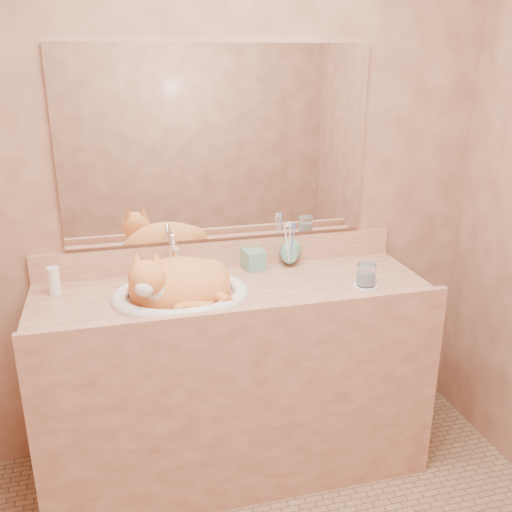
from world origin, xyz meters
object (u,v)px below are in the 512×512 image
object	(u,v)px
cat	(176,282)
water_glass	(366,275)
vanity_counter	(235,381)
toothbrush_cup	(289,258)
soap_dispenser	(258,251)
sink_basin	(180,277)

from	to	relation	value
cat	water_glass	distance (m)	0.76
vanity_counter	toothbrush_cup	xyz separation A→B (m)	(0.29, 0.17, 0.47)
soap_dispenser	water_glass	xyz separation A→B (m)	(0.38, -0.28, -0.04)
cat	water_glass	size ratio (longest dim) A/B	4.53
vanity_counter	water_glass	world-z (taller)	water_glass
sink_basin	cat	distance (m)	0.02
toothbrush_cup	water_glass	xyz separation A→B (m)	(0.23, -0.29, 0.01)
sink_basin	soap_dispenser	xyz separation A→B (m)	(0.36, 0.19, 0.01)
water_glass	cat	bearing A→B (deg)	172.98
cat	water_glass	xyz separation A→B (m)	(0.76, -0.09, -0.01)
toothbrush_cup	cat	bearing A→B (deg)	-159.68
vanity_counter	cat	size ratio (longest dim) A/B	3.95
vanity_counter	sink_basin	world-z (taller)	sink_basin
toothbrush_cup	water_glass	bearing A→B (deg)	-50.93
soap_dispenser	toothbrush_cup	bearing A→B (deg)	-8.62
soap_dispenser	water_glass	bearing A→B (deg)	-46.80
toothbrush_cup	sink_basin	bearing A→B (deg)	-159.47
sink_basin	vanity_counter	bearing A→B (deg)	-4.84
vanity_counter	water_glass	distance (m)	0.72
sink_basin	soap_dispenser	world-z (taller)	soap_dispenser
vanity_counter	cat	bearing A→B (deg)	-174.01
soap_dispenser	water_glass	world-z (taller)	soap_dispenser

